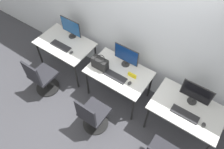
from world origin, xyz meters
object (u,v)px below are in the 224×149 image
mouse_center (130,83)px  mouse_right (204,125)px  monitor_left (71,28)px  handbag (100,63)px  mouse_left (71,53)px  keyboard_right (185,114)px  keyboard_left (61,46)px  office_chair_left (42,79)px  monitor_right (196,93)px  office_chair_center (93,116)px  keyboard_center (115,76)px  monitor_center (126,56)px

mouse_center → mouse_right: size_ratio=1.00×
monitor_left → handbag: (0.97, -0.35, -0.12)m
mouse_left → keyboard_right: bearing=0.2°
keyboard_left → mouse_right: bearing=-0.5°
office_chair_left → mouse_center: size_ratio=10.06×
monitor_left → monitor_right: size_ratio=1.00×
mouse_left → office_chair_center: 1.30m
keyboard_center → mouse_left: bearing=-179.5°
office_chair_center → monitor_right: monitor_right is taller
monitor_center → handbag: size_ratio=1.60×
monitor_center → monitor_left: bearing=179.3°
keyboard_center → mouse_right: bearing=-0.4°
monitor_center → monitor_right: 1.32m
office_chair_center → mouse_right: size_ratio=10.06×
office_chair_left → monitor_center: size_ratio=1.88×
keyboard_left → keyboard_right: same height
monitor_center → office_chair_center: (0.01, -1.05, -0.60)m
keyboard_center → handbag: handbag is taller
handbag → monitor_right: bearing=9.3°
mouse_left → monitor_right: size_ratio=0.19×
keyboard_center → monitor_right: bearing=12.5°
monitor_center → monitor_right: (1.32, -0.06, 0.00)m
mouse_center → office_chair_center: 0.86m
keyboard_right → keyboard_left: bearing=179.7°
keyboard_right → mouse_left: bearing=-179.8°
mouse_left → monitor_right: bearing=7.3°
monitor_center → mouse_right: monitor_center is taller
keyboard_center → mouse_right: 1.62m
office_chair_center → mouse_right: office_chair_center is taller
keyboard_center → mouse_center: (0.30, 0.01, 0.01)m
office_chair_left → office_chair_center: 1.33m
monitor_right → handbag: size_ratio=1.60×
handbag → office_chair_left: bearing=-146.2°
monitor_right → handbag: monitor_right is taller
monitor_left → mouse_left: 0.53m
monitor_left → keyboard_left: bearing=-90.0°
mouse_left → mouse_right: (2.64, -0.00, 0.00)m
keyboard_left → monitor_right: 2.66m
mouse_right → handbag: bearing=179.1°
monitor_left → monitor_right: (2.63, -0.08, 0.00)m
keyboard_left → office_chair_left: office_chair_left is taller
handbag → mouse_center: bearing=-0.8°
mouse_left → monitor_center: (1.02, 0.36, 0.22)m
monitor_left → office_chair_center: bearing=-38.8°
mouse_left → office_chair_center: office_chair_center is taller
keyboard_center → handbag: 0.36m
monitor_left → keyboard_right: size_ratio=1.09×
office_chair_left → mouse_left: bearing=64.7°
monitor_right → mouse_right: monitor_right is taller
monitor_right → monitor_center: bearing=177.4°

